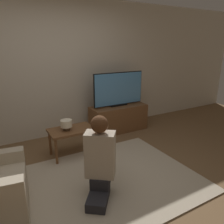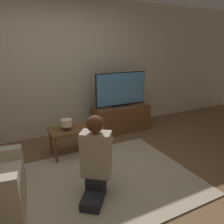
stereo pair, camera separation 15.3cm
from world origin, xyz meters
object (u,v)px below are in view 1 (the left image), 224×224
at_px(table_lamp, 66,124).
at_px(person_kneeling, 100,157).
at_px(coffee_table, 72,133).
at_px(tv, 119,89).

bearing_deg(table_lamp, person_kneeling, -88.69).
xyz_separation_m(person_kneeling, table_lamp, (-0.03, 1.13, 0.04)).
xyz_separation_m(coffee_table, person_kneeling, (-0.05, -1.14, 0.12)).
relative_size(coffee_table, table_lamp, 3.93).
bearing_deg(tv, table_lamp, -156.50).
relative_size(tv, coffee_table, 1.57).
height_order(tv, table_lamp, tv).
relative_size(coffee_table, person_kneeling, 0.71).
height_order(coffee_table, person_kneeling, person_kneeling).
bearing_deg(person_kneeling, tv, -89.95).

